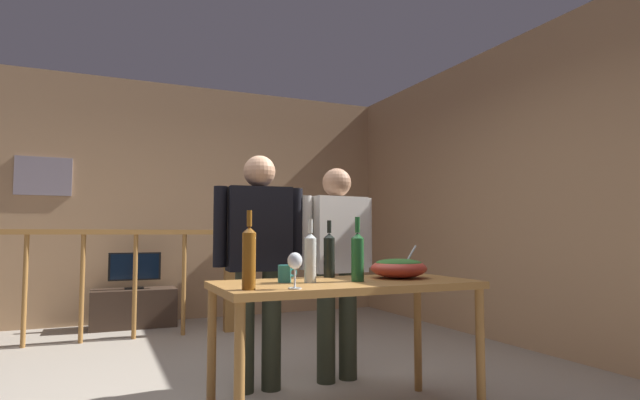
% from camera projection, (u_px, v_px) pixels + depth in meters
% --- Properties ---
extents(ground_plane, '(8.23, 8.23, 0.00)m').
position_uv_depth(ground_plane, '(247.00, 395.00, 3.21)').
color(ground_plane, '#9E9384').
extents(back_wall, '(5.39, 0.10, 2.88)m').
position_uv_depth(back_wall, '(179.00, 201.00, 6.20)').
color(back_wall, tan).
rests_on(back_wall, ground_plane).
extents(side_wall_right, '(0.10, 4.75, 2.88)m').
position_uv_depth(side_wall_right, '(474.00, 195.00, 5.26)').
color(side_wall_right, tan).
rests_on(side_wall_right, ground_plane).
extents(framed_picture, '(0.57, 0.03, 0.43)m').
position_uv_depth(framed_picture, '(44.00, 176.00, 5.57)').
color(framed_picture, gray).
extents(stair_railing, '(2.93, 0.10, 1.13)m').
position_uv_depth(stair_railing, '(133.00, 269.00, 4.97)').
color(stair_railing, '#9E6B33').
rests_on(stair_railing, ground_plane).
extents(tv_console, '(0.90, 0.40, 0.42)m').
position_uv_depth(tv_console, '(134.00, 308.00, 5.59)').
color(tv_console, '#38281E').
rests_on(tv_console, ground_plane).
extents(flat_screen_tv, '(0.55, 0.12, 0.41)m').
position_uv_depth(flat_screen_tv, '(135.00, 267.00, 5.59)').
color(flat_screen_tv, black).
rests_on(flat_screen_tv, tv_console).
extents(serving_table, '(1.45, 0.68, 0.77)m').
position_uv_depth(serving_table, '(346.00, 296.00, 2.81)').
color(serving_table, '#9E6B33').
rests_on(serving_table, ground_plane).
extents(salad_bowl, '(0.34, 0.34, 0.20)m').
position_uv_depth(salad_bowl, '(399.00, 267.00, 3.02)').
color(salad_bowl, '#CC3D2D').
rests_on(salad_bowl, serving_table).
extents(wine_glass, '(0.07, 0.07, 0.18)m').
position_uv_depth(wine_glass, '(295.00, 263.00, 2.42)').
color(wine_glass, silver).
rests_on(wine_glass, serving_table).
extents(wine_bottle_clear, '(0.07, 0.07, 0.34)m').
position_uv_depth(wine_bottle_clear, '(310.00, 257.00, 2.73)').
color(wine_bottle_clear, silver).
rests_on(wine_bottle_clear, serving_table).
extents(wine_bottle_dark, '(0.07, 0.07, 0.35)m').
position_uv_depth(wine_bottle_dark, '(329.00, 254.00, 3.07)').
color(wine_bottle_dark, black).
rests_on(wine_bottle_dark, serving_table).
extents(wine_bottle_amber, '(0.07, 0.07, 0.38)m').
position_uv_depth(wine_bottle_amber, '(249.00, 257.00, 2.38)').
color(wine_bottle_amber, brown).
rests_on(wine_bottle_amber, serving_table).
extents(wine_bottle_green, '(0.07, 0.07, 0.36)m').
position_uv_depth(wine_bottle_green, '(358.00, 256.00, 2.81)').
color(wine_bottle_green, '#1E5628').
rests_on(wine_bottle_green, serving_table).
extents(mug_teal, '(0.11, 0.07, 0.09)m').
position_uv_depth(mug_teal, '(285.00, 274.00, 2.74)').
color(mug_teal, teal).
rests_on(mug_teal, serving_table).
extents(person_standing_left, '(0.60, 0.26, 1.56)m').
position_uv_depth(person_standing_left, '(259.00, 250.00, 3.36)').
color(person_standing_left, '#2D3323').
rests_on(person_standing_left, ground_plane).
extents(person_standing_right, '(0.59, 0.26, 1.51)m').
position_uv_depth(person_standing_right, '(337.00, 255.00, 3.59)').
color(person_standing_right, '#2D3323').
rests_on(person_standing_right, ground_plane).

